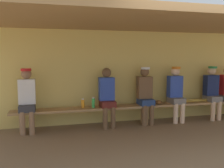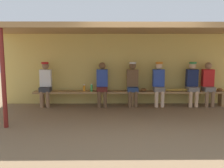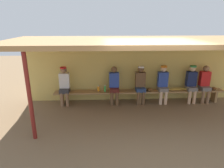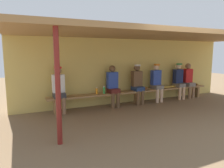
# 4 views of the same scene
# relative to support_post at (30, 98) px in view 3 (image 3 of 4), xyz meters

# --- Properties ---
(ground_plane) EXTENTS (24.00, 24.00, 0.00)m
(ground_plane) POSITION_rel_support_post_xyz_m (3.03, 0.55, -1.10)
(ground_plane) COLOR brown
(back_wall) EXTENTS (8.00, 0.20, 2.20)m
(back_wall) POSITION_rel_support_post_xyz_m (3.03, 2.55, 0.00)
(back_wall) COLOR #D8BC60
(back_wall) RESTS_ON ground
(dugout_roof) EXTENTS (8.00, 2.80, 0.12)m
(dugout_roof) POSITION_rel_support_post_xyz_m (3.03, 1.25, 1.16)
(dugout_roof) COLOR #9E7547
(dugout_roof) RESTS_ON back_wall
(support_post) EXTENTS (0.10, 0.10, 2.20)m
(support_post) POSITION_rel_support_post_xyz_m (0.00, 0.00, 0.00)
(support_post) COLOR maroon
(support_post) RESTS_ON ground
(bench) EXTENTS (6.00, 0.36, 0.46)m
(bench) POSITION_rel_support_post_xyz_m (3.03, 2.10, -0.71)
(bench) COLOR #9E7547
(bench) RESTS_ON ground
(player_with_sunglasses) EXTENTS (0.34, 0.42, 1.34)m
(player_with_sunglasses) POSITION_rel_support_post_xyz_m (3.84, 2.10, -0.35)
(player_with_sunglasses) COLOR slate
(player_with_sunglasses) RESTS_ON ground
(player_shirtless_tan) EXTENTS (0.34, 0.42, 1.34)m
(player_shirtless_tan) POSITION_rel_support_post_xyz_m (5.36, 2.10, -0.37)
(player_shirtless_tan) COLOR slate
(player_shirtless_tan) RESTS_ON ground
(player_near_post) EXTENTS (0.34, 0.42, 1.34)m
(player_near_post) POSITION_rel_support_post_xyz_m (0.40, 2.10, -0.35)
(player_near_post) COLOR #333338
(player_near_post) RESTS_ON ground
(player_in_white) EXTENTS (0.34, 0.42, 1.34)m
(player_in_white) POSITION_rel_support_post_xyz_m (4.87, 2.10, -0.35)
(player_in_white) COLOR slate
(player_in_white) RESTS_ON ground
(player_rightmost) EXTENTS (0.34, 0.42, 1.34)m
(player_rightmost) POSITION_rel_support_post_xyz_m (2.12, 2.10, -0.37)
(player_rightmost) COLOR #591E19
(player_rightmost) RESTS_ON ground
(player_in_red) EXTENTS (0.34, 0.42, 1.34)m
(player_in_red) POSITION_rel_support_post_xyz_m (3.04, 2.10, -0.35)
(player_in_red) COLOR navy
(player_in_red) RESTS_ON ground
(water_bottle_green) EXTENTS (0.07, 0.07, 0.20)m
(water_bottle_green) POSITION_rel_support_post_xyz_m (1.56, 2.13, -0.54)
(water_bottle_green) COLOR orange
(water_bottle_green) RESTS_ON bench
(water_bottle_orange) EXTENTS (0.07, 0.07, 0.23)m
(water_bottle_orange) POSITION_rel_support_post_xyz_m (1.79, 2.08, -0.53)
(water_bottle_orange) COLOR green
(water_bottle_orange) RESTS_ON bench
(baseball_glove_worn) EXTENTS (0.29, 0.29, 0.09)m
(baseball_glove_worn) POSITION_rel_support_post_xyz_m (3.38, 2.09, -0.60)
(baseball_glove_worn) COLOR brown
(baseball_glove_worn) RESTS_ON bench
(baseball_glove_dark_brown) EXTENTS (0.25, 0.29, 0.09)m
(baseball_glove_dark_brown) POSITION_rel_support_post_xyz_m (5.72, 2.09, -0.60)
(baseball_glove_dark_brown) COLOR brown
(baseball_glove_dark_brown) RESTS_ON bench
(baseball_bat) EXTENTS (0.86, 0.07, 0.07)m
(baseball_bat) POSITION_rel_support_post_xyz_m (4.50, 2.10, -0.61)
(baseball_bat) COLOR #B28C33
(baseball_bat) RESTS_ON bench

